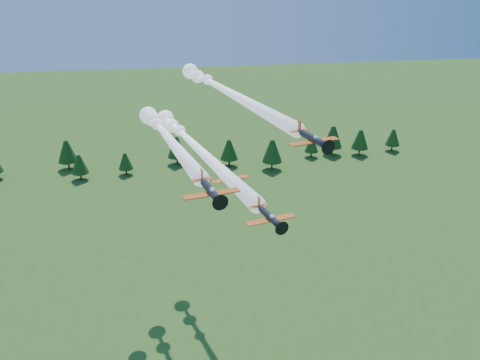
{
  "coord_description": "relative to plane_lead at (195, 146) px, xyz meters",
  "views": [
    {
      "loc": [
        -13.65,
        -73.07,
        74.07
      ],
      "look_at": [
        -2.44,
        0.0,
        42.35
      ],
      "focal_mm": 40.0,
      "sensor_mm": 36.0,
      "label": 1
    }
  ],
  "objects": [
    {
      "name": "plane_slot",
      "position": [
        4.49,
        -15.3,
        -0.24
      ],
      "size": [
        6.61,
        7.34,
        2.32
      ],
      "rotation": [
        0.0,
        0.0,
        0.29
      ],
      "color": "black",
      "rests_on": "ground"
    },
    {
      "name": "plane_lead",
      "position": [
        0.0,
        0.0,
        0.0
      ],
      "size": [
        18.69,
        56.34,
        3.7
      ],
      "rotation": [
        0.0,
        0.0,
        0.25
      ],
      "color": "black",
      "rests_on": "ground"
    },
    {
      "name": "plane_right",
      "position": [
        7.56,
        11.41,
        7.63
      ],
      "size": [
        21.29,
        59.55,
        3.7
      ],
      "rotation": [
        0.0,
        0.0,
        0.28
      ],
      "color": "black",
      "rests_on": "ground"
    },
    {
      "name": "plane_left",
      "position": [
        -5.33,
        -1.05,
        2.66
      ],
      "size": [
        14.92,
        46.92,
        3.7
      ],
      "rotation": [
        0.0,
        0.0,
        0.21
      ],
      "color": "black",
      "rests_on": "ground"
    },
    {
      "name": "treeline",
      "position": [
        4.81,
        90.24,
        -33.22
      ],
      "size": [
        164.62,
        18.98,
        11.73
      ],
      "color": "#382314",
      "rests_on": "ground"
    }
  ]
}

